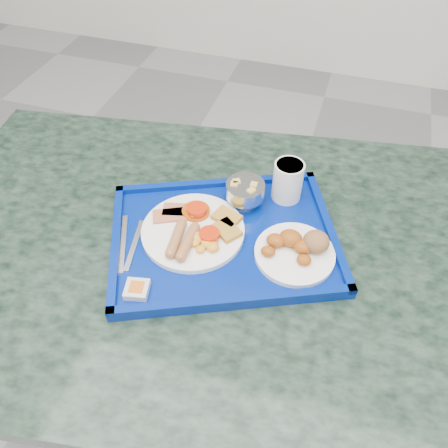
% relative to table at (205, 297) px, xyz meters
% --- Properties ---
extents(table, '(1.41, 1.05, 0.81)m').
position_rel_table_xyz_m(table, '(0.00, 0.00, 0.00)').
color(table, slate).
rests_on(table, floor).
extents(tray, '(0.58, 0.51, 0.03)m').
position_rel_table_xyz_m(tray, '(0.04, 0.02, 0.22)').
color(tray, navy).
rests_on(tray, table).
extents(main_plate, '(0.22, 0.22, 0.03)m').
position_rel_table_xyz_m(main_plate, '(-0.02, 0.01, 0.24)').
color(main_plate, white).
rests_on(main_plate, tray).
extents(bread_plate, '(0.17, 0.17, 0.05)m').
position_rel_table_xyz_m(bread_plate, '(0.20, 0.02, 0.24)').
color(bread_plate, white).
rests_on(bread_plate, tray).
extents(fruit_bowl, '(0.09, 0.09, 0.06)m').
position_rel_table_xyz_m(fruit_bowl, '(0.06, 0.13, 0.26)').
color(fruit_bowl, silver).
rests_on(fruit_bowl, tray).
extents(juice_cup, '(0.07, 0.07, 0.10)m').
position_rel_table_xyz_m(juice_cup, '(0.14, 0.18, 0.27)').
color(juice_cup, white).
rests_on(juice_cup, tray).
extents(spoon, '(0.06, 0.18, 0.01)m').
position_rel_table_xyz_m(spoon, '(-0.12, 0.00, 0.23)').
color(spoon, silver).
rests_on(spoon, tray).
extents(knife, '(0.07, 0.15, 0.00)m').
position_rel_table_xyz_m(knife, '(-0.15, -0.06, 0.23)').
color(knife, silver).
rests_on(knife, tray).
extents(jam_packet, '(0.05, 0.05, 0.02)m').
position_rel_table_xyz_m(jam_packet, '(-0.07, -0.17, 0.23)').
color(jam_packet, silver).
rests_on(jam_packet, tray).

